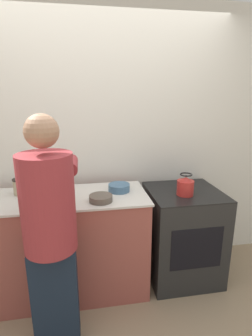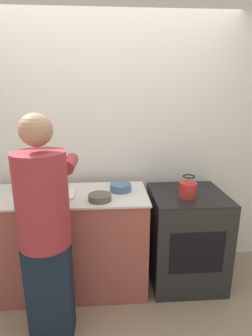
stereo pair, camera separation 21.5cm
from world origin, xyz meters
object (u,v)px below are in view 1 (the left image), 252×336
cutting_board (55,197)px  kettle (185,186)px  bowl_prep (119,188)px  person (50,230)px  knife (51,196)px  canister_jar (21,186)px  oven (182,234)px

cutting_board → kettle: kettle is taller
bowl_prep → person: bearing=-134.0°
knife → kettle: 1.17m
person → canister_jar: bearing=115.8°
cutting_board → knife: (-0.03, -0.01, 0.01)m
knife → canister_jar: 0.31m
knife → bowl_prep: size_ratio=1.11×
person → bowl_prep: bearing=46.0°
cutting_board → bowl_prep: size_ratio=1.69×
person → bowl_prep: 0.78m
bowl_prep → canister_jar: size_ratio=1.36×
cutting_board → kettle: (1.14, -0.02, 0.04)m
cutting_board → kettle: size_ratio=1.63×
person → cutting_board: size_ratio=5.15×
cutting_board → canister_jar: 0.33m
person → bowl_prep: person is taller
cutting_board → knife: bearing=-168.1°
oven → knife: 1.31m
oven → canister_jar: bearing=176.8°
oven → knife: knife is taller
person → kettle: 1.22m
oven → knife: (-1.21, -0.07, 0.50)m
oven → canister_jar: (-1.47, 0.08, 0.55)m
kettle → oven: bearing=67.0°
person → knife: 0.48m
cutting_board → knife: knife is taller
oven → cutting_board: (-1.18, -0.07, 0.49)m
knife → kettle: kettle is taller
kettle → canister_jar: size_ratio=1.41×
cutting_board → canister_jar: (-0.29, 0.15, 0.06)m
oven → bowl_prep: (-0.62, 0.01, 0.52)m
person → bowl_prep: size_ratio=8.72×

